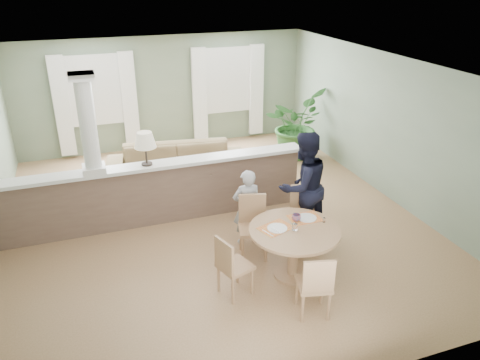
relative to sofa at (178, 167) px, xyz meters
name	(u,v)px	position (x,y,z in m)	size (l,w,h in m)	color
ground	(212,218)	(0.26, -1.56, -0.41)	(8.00, 8.00, 0.00)	tan
room_shell	(198,112)	(0.23, -0.93, 1.40)	(7.02, 8.02, 2.71)	gray
pony_wall	(153,186)	(-0.72, -1.36, 0.30)	(5.32, 0.38, 2.70)	#755B4B
sofa	(178,167)	(0.00, 0.00, 0.00)	(2.82, 1.10, 0.82)	olive
houseplant	(295,124)	(2.96, 0.74, 0.38)	(1.42, 1.23, 1.58)	#2B5C25
dining_table	(294,238)	(0.89, -3.59, 0.21)	(1.29, 1.29, 0.88)	tan
chair_far_boy	(253,223)	(0.55, -2.85, 0.13)	(0.54, 0.54, 0.97)	tan
chair_far_man	(305,213)	(1.43, -2.88, 0.15)	(0.53, 0.53, 1.01)	tan
chair_near	(315,284)	(0.76, -4.49, 0.10)	(0.51, 0.51, 0.93)	tan
chair_side	(231,264)	(-0.10, -3.72, 0.08)	(0.51, 0.51, 0.90)	tan
child_person	(247,207)	(0.57, -2.53, 0.23)	(0.47, 0.31, 1.29)	#A2A2A7
man_person	(303,187)	(1.48, -2.64, 0.51)	(0.89, 0.69, 1.84)	black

